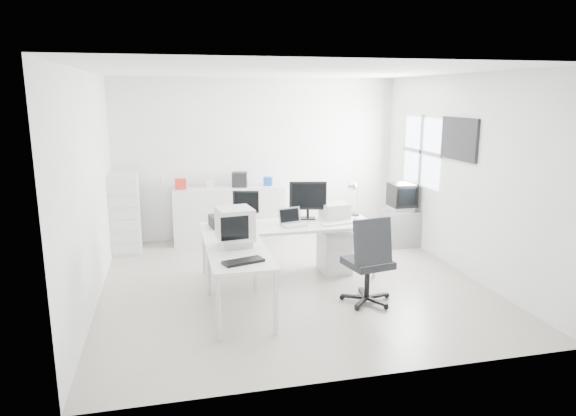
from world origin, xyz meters
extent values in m
cube|color=beige|center=(0.00, 0.00, 0.00)|extent=(5.00, 5.00, 0.01)
cube|color=white|center=(0.00, 0.00, 2.80)|extent=(5.00, 5.00, 0.01)
cube|color=white|center=(0.00, 2.50, 1.40)|extent=(5.00, 0.02, 2.80)
cube|color=white|center=(-2.50, 0.00, 1.40)|extent=(0.02, 5.00, 2.80)
cube|color=white|center=(2.50, 0.00, 1.40)|extent=(0.02, 5.00, 2.80)
cube|color=silver|center=(0.72, 0.32, 0.30)|extent=(0.40, 0.50, 0.60)
cube|color=black|center=(-0.83, 0.37, 0.83)|extent=(0.47, 0.39, 0.15)
cube|color=silver|center=(0.67, 0.12, 0.76)|extent=(0.46, 0.22, 0.02)
sphere|color=silver|center=(0.97, 0.17, 0.78)|extent=(0.07, 0.07, 0.07)
cube|color=silver|center=(0.77, 0.49, 0.86)|extent=(0.42, 0.37, 0.21)
cube|color=black|center=(-0.83, -1.23, 0.76)|extent=(0.47, 0.30, 0.03)
cube|color=gray|center=(2.22, 1.30, 0.30)|extent=(0.55, 0.45, 0.60)
cube|color=silver|center=(-0.58, 2.24, 0.48)|extent=(1.91, 0.48, 0.96)
cube|color=#B12419|center=(-1.38, 2.24, 1.04)|extent=(0.18, 0.17, 0.17)
cube|color=silver|center=(-0.88, 2.24, 1.03)|extent=(0.15, 0.13, 0.14)
cube|color=black|center=(-0.38, 2.24, 1.08)|extent=(0.30, 0.28, 0.25)
cube|color=#1951B2|center=(0.12, 2.24, 1.03)|extent=(0.19, 0.18, 0.15)
cylinder|color=silver|center=(-1.68, 2.28, 1.07)|extent=(0.07, 0.07, 0.22)
cube|color=silver|center=(-2.28, 1.95, 0.65)|extent=(0.45, 0.54, 1.30)
camera|label=1|loc=(-1.57, -6.45, 2.52)|focal=32.00mm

